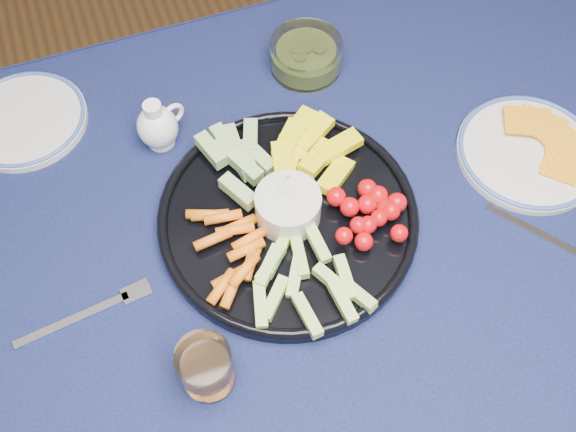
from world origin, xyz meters
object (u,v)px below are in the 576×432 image
object	(u,v)px
crudite_platter	(286,213)
creamer_pitcher	(158,126)
pickle_bowl	(306,57)
dining_table	(237,323)
cheese_plate	(529,151)
juice_tumbler	(206,368)
side_plate_extra	(24,120)

from	to	relation	value
crudite_platter	creamer_pitcher	size ratio (longest dim) A/B	4.27
creamer_pitcher	pickle_bowl	xyz separation A→B (m)	(0.27, 0.07, -0.01)
dining_table	cheese_plate	bearing A→B (deg)	8.18
dining_table	juice_tumbler	xyz separation A→B (m)	(-0.06, -0.09, 0.12)
crudite_platter	pickle_bowl	xyz separation A→B (m)	(0.13, 0.27, 0.00)
juice_tumbler	crudite_platter	bearing A→B (deg)	46.91
side_plate_extra	dining_table	bearing A→B (deg)	-61.59
pickle_bowl	juice_tumbler	distance (m)	0.54
creamer_pitcher	side_plate_extra	distance (m)	0.22
creamer_pitcher	side_plate_extra	xyz separation A→B (m)	(-0.19, 0.11, -0.03)
pickle_bowl	side_plate_extra	distance (m)	0.46
creamer_pitcher	pickle_bowl	world-z (taller)	creamer_pitcher
creamer_pitcher	cheese_plate	xyz separation A→B (m)	(0.52, -0.22, -0.03)
creamer_pitcher	side_plate_extra	bearing A→B (deg)	150.60
crudite_platter	creamer_pitcher	distance (m)	0.24
pickle_bowl	cheese_plate	world-z (taller)	pickle_bowl
dining_table	pickle_bowl	size ratio (longest dim) A/B	14.12
creamer_pitcher	pickle_bowl	bearing A→B (deg)	14.35
pickle_bowl	side_plate_extra	xyz separation A→B (m)	(-0.46, 0.04, -0.02)
dining_table	crudite_platter	bearing A→B (deg)	38.97
dining_table	pickle_bowl	distance (m)	0.45
pickle_bowl	cheese_plate	xyz separation A→B (m)	(0.25, -0.29, -0.01)
cheese_plate	juice_tumbler	xyz separation A→B (m)	(-0.56, -0.16, 0.02)
pickle_bowl	cheese_plate	bearing A→B (deg)	-48.44
crudite_platter	creamer_pitcher	xyz separation A→B (m)	(-0.13, 0.20, 0.02)
pickle_bowl	side_plate_extra	size ratio (longest dim) A/B	0.60
juice_tumbler	side_plate_extra	bearing A→B (deg)	107.77
dining_table	crudite_platter	world-z (taller)	crudite_platter
crudite_platter	cheese_plate	bearing A→B (deg)	-2.65
cheese_plate	side_plate_extra	size ratio (longest dim) A/B	1.11
dining_table	side_plate_extra	xyz separation A→B (m)	(-0.22, 0.40, 0.10)
creamer_pitcher	cheese_plate	distance (m)	0.56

